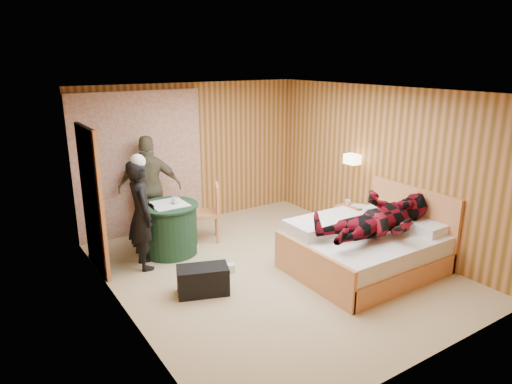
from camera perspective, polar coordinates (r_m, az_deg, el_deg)
floor at (r=6.61m, az=2.00°, el=-9.65°), size 4.20×5.00×0.01m
ceiling at (r=5.95m, az=2.24°, el=12.50°), size 4.20×5.00×0.01m
wall_back at (r=8.28m, az=-7.95°, el=4.74°), size 4.20×0.02×2.50m
wall_left at (r=5.29m, az=-16.83°, el=-2.56°), size 0.02×5.00×2.50m
wall_right at (r=7.54m, az=15.29°, el=3.17°), size 0.02×5.00×2.50m
curtain at (r=7.86m, az=-14.31°, el=3.39°), size 2.20×0.08×2.40m
doorway at (r=6.67m, az=-19.85°, el=-0.97°), size 0.06×0.90×2.05m
wall_lamp at (r=7.70m, az=11.95°, el=4.05°), size 0.26×0.24×0.16m
bed at (r=6.69m, az=13.48°, el=-6.86°), size 2.00×1.57×1.08m
nightstand at (r=7.87m, az=11.92°, el=-3.55°), size 0.39×0.53×0.51m
round_table at (r=7.12m, az=-10.74°, el=-4.47°), size 0.89×0.89×0.79m
chair_far at (r=7.70m, az=-12.80°, el=-1.88°), size 0.44×0.44×0.93m
chair_near at (r=7.47m, az=-5.68°, el=-2.00°), size 0.57×0.57×0.95m
duffel_bag at (r=5.96m, az=-6.65°, el=-10.89°), size 0.72×0.54×0.37m
sneaker_left at (r=7.13m, az=-8.44°, el=-7.21°), size 0.32×0.19×0.13m
sneaker_right at (r=6.52m, az=-3.90°, el=-9.51°), size 0.29×0.21×0.12m
woman_standing at (r=6.61m, az=-14.13°, el=-2.78°), size 0.43×0.61×1.58m
man_at_table at (r=7.65m, az=-13.10°, el=0.50°), size 1.09×0.75×1.72m
man_on_bed at (r=6.34m, az=15.51°, el=-1.99°), size 0.86×0.67×1.77m
book_lower at (r=7.76m, az=12.29°, el=-1.88°), size 0.21×0.25×0.02m
book_upper at (r=7.75m, az=12.30°, el=-1.74°), size 0.27×0.28×0.02m
cup_nightstand at (r=7.87m, az=11.38°, el=-1.29°), size 0.12×0.12×0.09m
cup_table at (r=6.97m, az=-10.02°, el=-1.04°), size 0.14×0.14×0.10m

